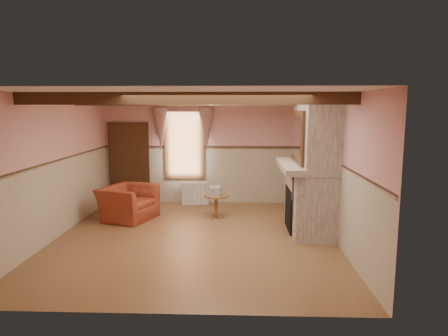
{
  "coord_description": "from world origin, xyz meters",
  "views": [
    {
      "loc": [
        0.86,
        -7.63,
        2.55
      ],
      "look_at": [
        0.55,
        0.8,
        1.28
      ],
      "focal_mm": 32.0,
      "sensor_mm": 36.0,
      "label": 1
    }
  ],
  "objects_px": {
    "armchair": "(128,203)",
    "mantel_clock": "(301,155)",
    "radiator": "(195,193)",
    "bowl": "(308,162)",
    "side_table": "(216,207)",
    "oil_lamp": "(301,153)"
  },
  "relations": [
    {
      "from": "armchair",
      "to": "bowl",
      "type": "distance_m",
      "value": 4.17
    },
    {
      "from": "side_table",
      "to": "oil_lamp",
      "type": "height_order",
      "value": "oil_lamp"
    },
    {
      "from": "side_table",
      "to": "radiator",
      "type": "bearing_deg",
      "value": 115.91
    },
    {
      "from": "side_table",
      "to": "bowl",
      "type": "distance_m",
      "value": 2.47
    },
    {
      "from": "mantel_clock",
      "to": "bowl",
      "type": "bearing_deg",
      "value": -90.0
    },
    {
      "from": "radiator",
      "to": "bowl",
      "type": "height_order",
      "value": "bowl"
    },
    {
      "from": "armchair",
      "to": "radiator",
      "type": "bearing_deg",
      "value": -24.38
    },
    {
      "from": "armchair",
      "to": "oil_lamp",
      "type": "distance_m",
      "value": 4.1
    },
    {
      "from": "armchair",
      "to": "radiator",
      "type": "relative_size",
      "value": 1.69
    },
    {
      "from": "armchair",
      "to": "oil_lamp",
      "type": "xyz_separation_m",
      "value": [
        3.93,
        -0.02,
        1.18
      ]
    },
    {
      "from": "armchair",
      "to": "mantel_clock",
      "type": "xyz_separation_m",
      "value": [
        3.93,
        -0.06,
        1.14
      ]
    },
    {
      "from": "side_table",
      "to": "bowl",
      "type": "bearing_deg",
      "value": -28.56
    },
    {
      "from": "armchair",
      "to": "mantel_clock",
      "type": "bearing_deg",
      "value": -71.48
    },
    {
      "from": "side_table",
      "to": "mantel_clock",
      "type": "relative_size",
      "value": 2.29
    },
    {
      "from": "armchair",
      "to": "side_table",
      "type": "bearing_deg",
      "value": -66.66
    },
    {
      "from": "bowl",
      "to": "radiator",
      "type": "bearing_deg",
      "value": 137.28
    },
    {
      "from": "armchair",
      "to": "side_table",
      "type": "height_order",
      "value": "armchair"
    },
    {
      "from": "oil_lamp",
      "to": "side_table",
      "type": "bearing_deg",
      "value": 175.12
    },
    {
      "from": "radiator",
      "to": "oil_lamp",
      "type": "xyz_separation_m",
      "value": [
        2.54,
        -1.47,
        1.26
      ]
    },
    {
      "from": "oil_lamp",
      "to": "bowl",
      "type": "bearing_deg",
      "value": -90.0
    },
    {
      "from": "mantel_clock",
      "to": "armchair",
      "type": "bearing_deg",
      "value": 179.09
    },
    {
      "from": "radiator",
      "to": "oil_lamp",
      "type": "height_order",
      "value": "oil_lamp"
    }
  ]
}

